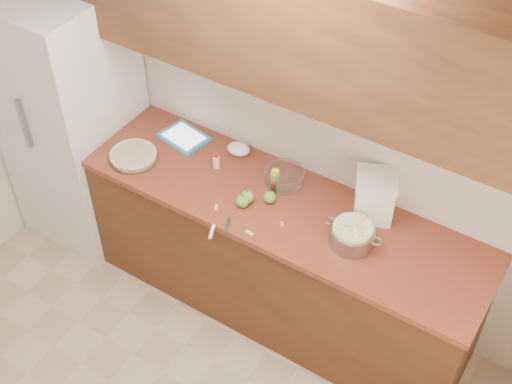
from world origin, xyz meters
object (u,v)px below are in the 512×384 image
Objects in this scene: flour_canister at (375,196)px; tablet at (184,137)px; colander at (352,235)px; pie at (133,156)px.

tablet is (-1.26, -0.04, -0.13)m from flour_canister.
tablet is at bearing 170.22° from colander.
flour_canister is (1.40, 0.35, 0.11)m from pie.
flour_canister is at bearing 13.99° from pie.
flour_canister is at bearing 12.61° from tablet.
flour_canister is 0.92× the size of tablet.
colander is 0.27m from flour_canister.
pie is 1.40m from colander.
flour_canister is 1.27m from tablet.
colander is at bearing -89.92° from flour_canister.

